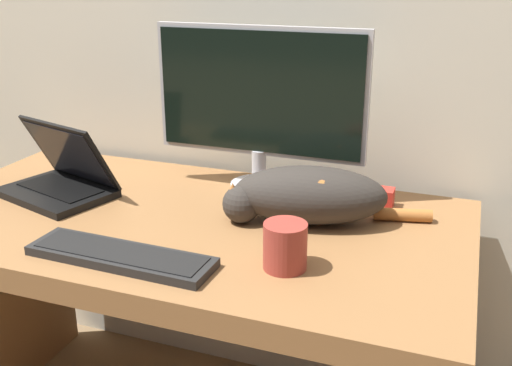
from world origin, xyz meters
TOP-DOWN VIEW (x-y plane):
  - desk at (0.00, 0.37)m, footprint 1.41×0.74m
  - monitor at (0.11, 0.62)m, footprint 0.59×0.16m
  - laptop at (-0.38, 0.40)m, footprint 0.34×0.29m
  - external_keyboard at (-0.02, 0.11)m, footprint 0.42×0.12m
  - cat at (0.30, 0.45)m, footprint 0.49×0.25m
  - coffee_mug at (0.32, 0.21)m, footprint 0.09×0.09m
  - small_toy at (0.46, 0.61)m, footprint 0.05×0.05m

SIDE VIEW (x-z plane):
  - desk at x=0.00m, z-range 0.21..0.93m
  - external_keyboard at x=-0.02m, z-range 0.72..0.75m
  - small_toy at x=0.46m, z-range 0.72..0.77m
  - laptop at x=-0.38m, z-range 0.66..0.87m
  - coffee_mug at x=0.32m, z-range 0.72..0.82m
  - cat at x=0.30m, z-range 0.73..0.87m
  - monitor at x=0.11m, z-range 0.75..1.20m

